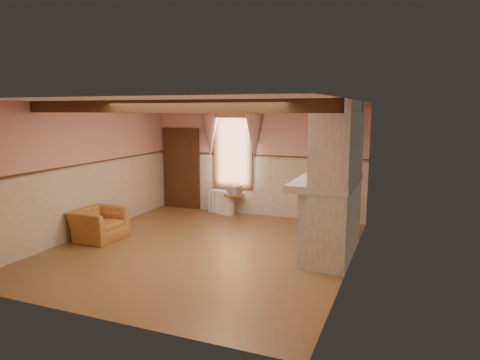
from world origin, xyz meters
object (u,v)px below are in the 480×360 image
at_px(bowl, 326,177).
at_px(armchair, 99,224).
at_px(radiator, 221,202).
at_px(mantel_clock, 333,169).
at_px(oil_lamp, 332,168).
at_px(side_table, 234,204).

bearing_deg(bowl, armchair, -170.99).
distance_m(radiator, mantel_clock, 3.62).
relative_size(armchair, mantel_clock, 4.06).
height_order(armchair, oil_lamp, oil_lamp).
bearing_deg(armchair, bowl, -80.47).
relative_size(radiator, oil_lamp, 2.50).
distance_m(side_table, oil_lamp, 3.42).
bearing_deg(side_table, bowl, -39.52).
bearing_deg(mantel_clock, side_table, 151.13).
bearing_deg(armchair, side_table, -30.87).
bearing_deg(side_table, oil_lamp, -31.71).
relative_size(side_table, mantel_clock, 2.29).
xyz_separation_m(side_table, bowl, (2.70, -2.23, 1.18)).
distance_m(armchair, oil_lamp, 4.83).
relative_size(radiator, mantel_clock, 2.92).
relative_size(armchair, side_table, 1.77).
distance_m(side_table, radiator, 0.37).
height_order(mantel_clock, oil_lamp, oil_lamp).
bearing_deg(radiator, side_table, 17.60).
distance_m(side_table, mantel_clock, 3.33).
distance_m(radiator, bowl, 3.97).
bearing_deg(oil_lamp, radiator, 151.47).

